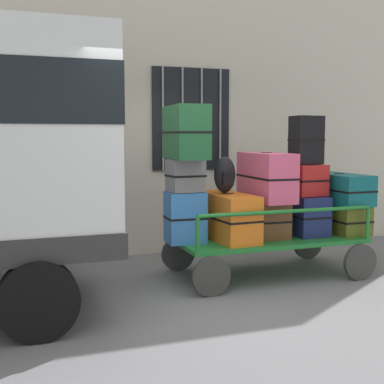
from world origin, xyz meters
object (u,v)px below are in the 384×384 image
suitcase_left_top (185,132)px  suitcase_midleft_bottom (227,217)px  suitcase_left_middle (185,176)px  suitcase_left_bottom (185,217)px  suitcase_midright_middle (304,180)px  suitcase_right_bottom (339,218)px  suitcase_midright_top (306,140)px  suitcase_midright_bottom (305,215)px  suitcase_right_middle (339,189)px  suitcase_center_middle (266,177)px  luggage_cart (266,244)px  backpack (225,175)px  suitcase_center_bottom (265,219)px

suitcase_left_top → suitcase_midleft_bottom: suitcase_left_top is taller
suitcase_left_middle → suitcase_left_bottom: bearing=90.0°
suitcase_midright_middle → suitcase_right_bottom: (0.54, -0.02, -0.52)m
suitcase_right_bottom → suitcase_midright_middle: bearing=178.3°
suitcase_left_top → suitcase_midright_top: bearing=-0.3°
suitcase_midleft_bottom → suitcase_midright_bottom: 1.07m
suitcase_left_top → suitcase_midright_bottom: bearing=-0.5°
suitcase_right_middle → suitcase_midright_bottom: bearing=-175.0°
suitcase_left_bottom → suitcase_center_middle: 1.16m
suitcase_left_middle → suitcase_midleft_bottom: size_ratio=0.41×
suitcase_left_top → suitcase_center_middle: suitcase_left_top is taller
luggage_cart → backpack: bearing=177.0°
suitcase_left_bottom → suitcase_right_bottom: size_ratio=0.69×
luggage_cart → suitcase_left_middle: 1.39m
suitcase_left_middle → suitcase_center_middle: size_ratio=0.43×
suitcase_left_top → suitcase_midright_top: 1.61m
suitcase_center_bottom → backpack: bearing=179.9°
suitcase_left_middle → suitcase_midright_bottom: 1.70m
suitcase_center_middle → suitcase_left_bottom: bearing=-179.0°
suitcase_center_middle → suitcase_right_bottom: (1.07, -0.03, -0.57)m
suitcase_midright_middle → suitcase_midright_top: 0.50m
luggage_cart → suitcase_midright_bottom: 0.64m
suitcase_center_middle → suitcase_midright_bottom: 0.74m
suitcase_left_top → suitcase_center_middle: size_ratio=0.90×
suitcase_midleft_bottom → suitcase_center_bottom: 0.54m
luggage_cart → suitcase_midright_bottom: size_ratio=3.77×
luggage_cart → suitcase_right_bottom: bearing=-0.3°
suitcase_center_bottom → suitcase_right_bottom: 1.07m
suitcase_left_bottom → suitcase_right_bottom: suitcase_left_bottom is taller
suitcase_center_middle → suitcase_right_bottom: bearing=-1.6°
luggage_cart → suitcase_center_middle: 0.84m
suitcase_left_bottom → suitcase_midright_top: bearing=-0.7°
luggage_cart → suitcase_left_middle: (-1.07, 0.00, 0.89)m
suitcase_left_top → suitcase_right_bottom: size_ratio=1.00×
suitcase_left_middle → suitcase_center_bottom: suitcase_left_middle is taller
suitcase_left_top → suitcase_midright_middle: bearing=0.5°
luggage_cart → suitcase_midright_bottom: suitcase_midright_bottom is taller
suitcase_left_middle → suitcase_left_top: suitcase_left_top is taller
suitcase_left_middle → suitcase_midright_middle: bearing=0.4°
suitcase_midright_middle → suitcase_right_bottom: 0.75m
suitcase_left_bottom → suitcase_center_middle: bearing=1.0°
suitcase_center_bottom → suitcase_midright_top: suitcase_midright_top is taller
suitcase_center_bottom → backpack: (-0.56, 0.00, 0.57)m
suitcase_midleft_bottom → backpack: size_ratio=2.34×
suitcase_midleft_bottom → suitcase_right_bottom: suitcase_midleft_bottom is taller
suitcase_midright_bottom → suitcase_right_bottom: suitcase_midright_bottom is taller
luggage_cart → suitcase_midright_bottom: (0.54, -0.02, 0.34)m
suitcase_center_bottom → suitcase_midright_bottom: size_ratio=1.07×
suitcase_left_top → suitcase_midleft_bottom: (0.54, 0.00, -1.02)m
luggage_cart → suitcase_midright_middle: size_ratio=4.53×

